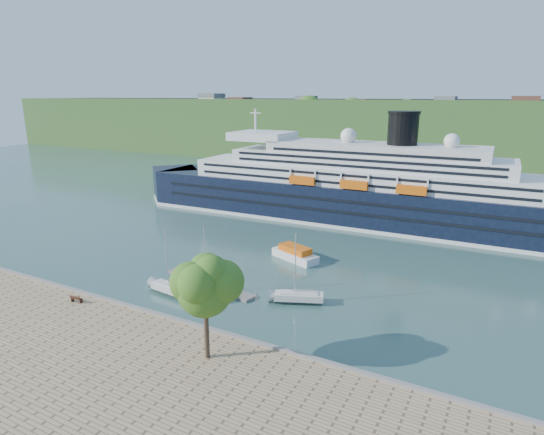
{
  "coord_description": "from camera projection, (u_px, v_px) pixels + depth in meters",
  "views": [
    {
      "loc": [
        34.34,
        -36.05,
        25.6
      ],
      "look_at": [
        -1.09,
        30.0,
        5.37
      ],
      "focal_mm": 30.0,
      "sensor_mm": 36.0,
      "label": 1
    }
  ],
  "objects": [
    {
      "name": "sailboat_white_far",
      "position": [
        299.0,
        270.0,
        56.71
      ],
      "size": [
        7.06,
        4.44,
        8.86
      ],
      "primitive_type": null,
      "rotation": [
        0.0,
        0.0,
        0.4
      ],
      "color": "silver",
      "rests_on": "ground"
    },
    {
      "name": "promenade_tree",
      "position": [
        205.0,
        303.0,
        42.62
      ],
      "size": [
        6.96,
        6.96,
        11.53
      ],
      "primitive_type": null,
      "color": "#2B5917",
      "rests_on": "promenade"
    },
    {
      "name": "sailboat_red",
      "position": [
        207.0,
        263.0,
        59.12
      ],
      "size": [
        7.03,
        4.88,
        8.94
      ],
      "primitive_type": null,
      "rotation": [
        0.0,
        0.0,
        -0.48
      ],
      "color": "maroon",
      "rests_on": "ground"
    },
    {
      "name": "ground",
      "position": [
        159.0,
        322.0,
        53.01
      ],
      "size": [
        400.0,
        400.0,
        0.0
      ],
      "primitive_type": "plane",
      "color": "#294A45",
      "rests_on": "ground"
    },
    {
      "name": "cruise_ship",
      "position": [
        347.0,
        167.0,
        93.18
      ],
      "size": [
        101.88,
        17.47,
        22.8
      ],
      "primitive_type": null,
      "rotation": [
        0.0,
        0.0,
        0.03
      ],
      "color": "black",
      "rests_on": "ground"
    },
    {
      "name": "tender_launch",
      "position": [
        295.0,
        253.0,
        72.78
      ],
      "size": [
        8.74,
        5.63,
        2.29
      ],
      "primitive_type": null,
      "rotation": [
        0.0,
        0.0,
        -0.37
      ],
      "color": "#E15C0D",
      "rests_on": "ground"
    },
    {
      "name": "park_bench",
      "position": [
        77.0,
        298.0,
        55.69
      ],
      "size": [
        1.64,
        0.88,
        1.0
      ],
      "primitive_type": null,
      "rotation": [
        0.0,
        0.0,
        0.16
      ],
      "color": "#432313",
      "rests_on": "promenade"
    },
    {
      "name": "floating_pontoon",
      "position": [
        209.0,
        283.0,
        63.42
      ],
      "size": [
        16.18,
        5.15,
        0.36
      ],
      "primitive_type": null,
      "rotation": [
        0.0,
        0.0,
        -0.2
      ],
      "color": "gray",
      "rests_on": "ground"
    },
    {
      "name": "sailboat_white_near",
      "position": [
        170.0,
        264.0,
        59.13
      ],
      "size": [
        6.87,
        2.63,
        8.65
      ],
      "primitive_type": null,
      "rotation": [
        0.0,
        0.0,
        -0.12
      ],
      "color": "silver",
      "rests_on": "ground"
    },
    {
      "name": "quay_coping",
      "position": [
        157.0,
        314.0,
        52.54
      ],
      "size": [
        220.0,
        0.5,
        0.3
      ],
      "primitive_type": "cube",
      "color": "slate",
      "rests_on": "promenade"
    },
    {
      "name": "far_hillside",
      "position": [
        417.0,
        132.0,
        173.24
      ],
      "size": [
        400.0,
        50.0,
        24.0
      ],
      "primitive_type": "cube",
      "color": "#2D5522",
      "rests_on": "ground"
    }
  ]
}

